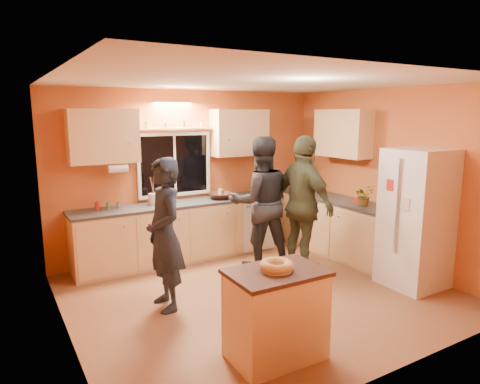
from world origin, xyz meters
TOP-DOWN VIEW (x-y plane):
  - ground at (0.00, 0.00)m, footprint 4.50×4.50m
  - room_shell at (0.12, 0.41)m, footprint 4.54×4.04m
  - back_counter at (0.01, 1.70)m, footprint 4.23×0.62m
  - right_counter at (1.95, 0.50)m, footprint 0.62×1.84m
  - refrigerator at (1.89, -0.80)m, footprint 0.72×0.70m
  - island at (-0.66, -1.28)m, footprint 0.88×0.61m
  - bundt_pastry at (-0.66, -1.28)m, footprint 0.31×0.31m
  - person_left at (-1.15, 0.22)m, footprint 0.44×0.65m
  - person_center at (0.57, 0.86)m, footprint 1.10×0.96m
  - person_right at (0.95, 0.33)m, footprint 0.50×1.15m
  - mixing_bowl at (0.33, 1.65)m, footprint 0.50×0.50m
  - utensil_crock at (-0.75, 1.74)m, footprint 0.14×0.14m
  - potted_plant at (1.88, 0.10)m, footprint 0.32×0.29m
  - red_box at (1.99, 0.30)m, footprint 0.19×0.16m

SIDE VIEW (x-z plane):
  - ground at x=0.00m, z-range 0.00..0.00m
  - island at x=-0.66m, z-range 0.01..0.85m
  - back_counter at x=0.01m, z-range 0.00..0.90m
  - right_counter at x=1.95m, z-range 0.00..0.90m
  - person_left at x=-1.15m, z-range 0.00..1.76m
  - bundt_pastry at x=-0.66m, z-range 0.85..0.94m
  - refrigerator at x=1.89m, z-range 0.00..1.80m
  - red_box at x=1.99m, z-range 0.90..0.97m
  - mixing_bowl at x=0.33m, z-range 0.90..0.99m
  - person_center at x=0.57m, z-range 0.00..1.92m
  - person_right at x=0.95m, z-range 0.00..1.95m
  - utensil_crock at x=-0.75m, z-range 0.90..1.07m
  - potted_plant at x=1.88m, z-range 0.90..1.21m
  - room_shell at x=0.12m, z-range 0.31..2.92m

